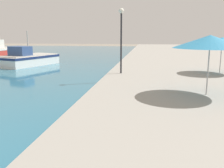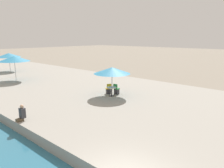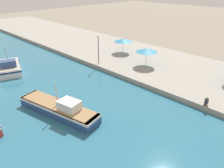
% 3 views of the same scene
% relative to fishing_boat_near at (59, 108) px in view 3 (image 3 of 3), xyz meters
% --- Properties ---
extents(quay_promenade, '(16.00, 90.00, 0.64)m').
position_rel_fishing_boat_near_xyz_m(quay_promenade, '(19.37, 18.50, -0.43)').
color(quay_promenade, gray).
rests_on(quay_promenade, ground_plane).
extents(fishing_boat_near, '(4.25, 9.97, 3.59)m').
position_rel_fishing_boat_near_xyz_m(fishing_boat_near, '(0.00, 0.00, 0.00)').
color(fishing_boat_near, navy).
rests_on(fishing_boat_near, water_basin).
extents(fishing_boat_far, '(5.21, 7.34, 3.75)m').
position_rel_fishing_boat_near_xyz_m(fishing_boat_far, '(1.12, 15.70, 0.03)').
color(fishing_boat_far, white).
rests_on(fishing_boat_far, water_basin).
extents(cafe_umbrella_white, '(3.32, 3.32, 2.74)m').
position_rel_fishing_boat_near_xyz_m(cafe_umbrella_white, '(17.02, 1.52, 2.34)').
color(cafe_umbrella_white, '#B7B7B7').
rests_on(cafe_umbrella_white, quay_promenade).
extents(cafe_umbrella_striped, '(3.28, 3.28, 2.57)m').
position_rel_fishing_boat_near_xyz_m(cafe_umbrella_striped, '(19.50, 8.68, 2.17)').
color(cafe_umbrella_striped, '#B7B7B7').
rests_on(cafe_umbrella_striped, quay_promenade).
extents(person_at_quay, '(0.52, 0.36, 0.96)m').
position_rel_fishing_boat_near_xyz_m(person_at_quay, '(11.76, -10.57, 0.31)').
color(person_at_quay, brown).
rests_on(person_at_quay, quay_promenade).
extents(lamppost, '(0.36, 0.36, 4.56)m').
position_rel_fishing_boat_near_xyz_m(lamppost, '(12.36, 7.51, 2.98)').
color(lamppost, '#232328').
rests_on(lamppost, quay_promenade).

